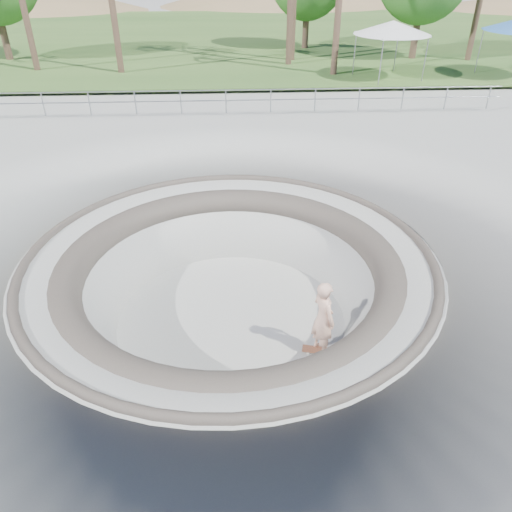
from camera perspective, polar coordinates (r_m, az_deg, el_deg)
name	(u,v)px	position (r m, az deg, el deg)	size (l,w,h in m)	color
ground	(229,257)	(12.41, -3.05, -0.14)	(180.00, 180.00, 0.00)	#A5A6A0
skate_bowl	(231,315)	(13.48, -2.83, -6.74)	(14.00, 14.00, 4.10)	#A5A6A0
grass_strip	(225,36)	(44.97, -3.60, 23.80)	(180.00, 36.00, 0.12)	#315622
distant_hills	(255,68)	(69.14, -0.10, 20.64)	(103.20, 45.00, 28.60)	olive
safety_railing	(226,101)	(23.28, -3.45, 17.25)	(25.00, 0.06, 1.03)	gray
skateboard	(320,350)	(12.51, 7.36, -10.66)	(0.92, 0.45, 0.09)	brown
skater	(323,318)	(11.85, 7.70, -7.03)	(0.73, 0.48, 2.00)	#E9B297
canopy_white	(393,28)	(30.11, 15.36, 23.85)	(5.56, 5.56, 2.93)	gray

